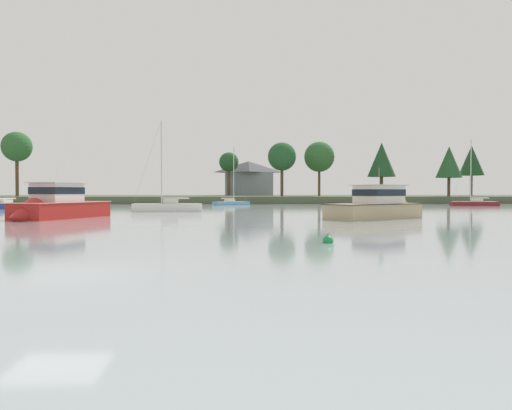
{
  "coord_description": "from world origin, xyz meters",
  "views": [
    {
      "loc": [
        4.51,
        -13.73,
        2.21
      ],
      "look_at": [
        6.99,
        29.03,
        1.11
      ],
      "focal_mm": 35.63,
      "sensor_mm": 36.0,
      "label": 1
    }
  ],
  "objects_px": {
    "sailboat_skyblue": "(231,204)",
    "cruiser_red": "(54,210)",
    "sailboat_navy": "(2,207)",
    "dinghy_orange": "(64,206)",
    "sailboat_maroon": "(474,204)",
    "mooring_buoy_green": "(328,241)",
    "cruiser_sand": "(382,210)",
    "sailboat_white": "(167,209)"
  },
  "relations": [
    {
      "from": "dinghy_orange",
      "to": "sailboat_maroon",
      "type": "distance_m",
      "value": 64.41
    },
    {
      "from": "sailboat_maroon",
      "to": "sailboat_white",
      "type": "height_order",
      "value": "sailboat_maroon"
    },
    {
      "from": "sailboat_skyblue",
      "to": "mooring_buoy_green",
      "type": "height_order",
      "value": "sailboat_skyblue"
    },
    {
      "from": "sailboat_white",
      "to": "mooring_buoy_green",
      "type": "xyz_separation_m",
      "value": [
        11.07,
        -35.82,
        -0.16
      ]
    },
    {
      "from": "dinghy_orange",
      "to": "cruiser_sand",
      "type": "relative_size",
      "value": 0.3
    },
    {
      "from": "sailboat_maroon",
      "to": "cruiser_red",
      "type": "bearing_deg",
      "value": -146.0
    },
    {
      "from": "sailboat_white",
      "to": "sailboat_skyblue",
      "type": "height_order",
      "value": "sailboat_white"
    },
    {
      "from": "dinghy_orange",
      "to": "sailboat_skyblue",
      "type": "height_order",
      "value": "sailboat_skyblue"
    },
    {
      "from": "cruiser_sand",
      "to": "cruiser_red",
      "type": "distance_m",
      "value": 27.38
    },
    {
      "from": "dinghy_orange",
      "to": "sailboat_skyblue",
      "type": "relative_size",
      "value": 0.29
    },
    {
      "from": "sailboat_navy",
      "to": "sailboat_maroon",
      "type": "distance_m",
      "value": 69.98
    },
    {
      "from": "sailboat_maroon",
      "to": "cruiser_red",
      "type": "distance_m",
      "value": 65.34
    },
    {
      "from": "sailboat_maroon",
      "to": "cruiser_sand",
      "type": "distance_m",
      "value": 46.21
    },
    {
      "from": "dinghy_orange",
      "to": "sailboat_white",
      "type": "relative_size",
      "value": 0.28
    },
    {
      "from": "sailboat_skyblue",
      "to": "cruiser_red",
      "type": "xyz_separation_m",
      "value": [
        -15.11,
        -43.48,
        0.49
      ]
    },
    {
      "from": "sailboat_navy",
      "to": "dinghy_orange",
      "type": "bearing_deg",
      "value": 65.72
    },
    {
      "from": "sailboat_navy",
      "to": "sailboat_white",
      "type": "distance_m",
      "value": 24.63
    },
    {
      "from": "cruiser_sand",
      "to": "sailboat_white",
      "type": "height_order",
      "value": "sailboat_white"
    },
    {
      "from": "sailboat_maroon",
      "to": "mooring_buoy_green",
      "type": "xyz_separation_m",
      "value": [
        -35.45,
        -57.64,
        -0.14
      ]
    },
    {
      "from": "sailboat_navy",
      "to": "cruiser_red",
      "type": "xyz_separation_m",
      "value": [
        14.82,
        -24.8,
        0.47
      ]
    },
    {
      "from": "dinghy_orange",
      "to": "sailboat_maroon",
      "type": "bearing_deg",
      "value": 1.36
    },
    {
      "from": "sailboat_navy",
      "to": "dinghy_orange",
      "type": "height_order",
      "value": "sailboat_navy"
    },
    {
      "from": "mooring_buoy_green",
      "to": "sailboat_skyblue",
      "type": "bearing_deg",
      "value": 93.2
    },
    {
      "from": "sailboat_navy",
      "to": "mooring_buoy_green",
      "type": "bearing_deg",
      "value": -53.85
    },
    {
      "from": "cruiser_sand",
      "to": "sailboat_skyblue",
      "type": "height_order",
      "value": "sailboat_skyblue"
    },
    {
      "from": "cruiser_sand",
      "to": "dinghy_orange",
      "type": "bearing_deg",
      "value": 136.15
    },
    {
      "from": "mooring_buoy_green",
      "to": "sailboat_navy",
      "type": "bearing_deg",
      "value": 126.15
    },
    {
      "from": "sailboat_skyblue",
      "to": "mooring_buoy_green",
      "type": "bearing_deg",
      "value": -86.8
    },
    {
      "from": "dinghy_orange",
      "to": "mooring_buoy_green",
      "type": "relative_size",
      "value": 5.74
    },
    {
      "from": "sailboat_navy",
      "to": "dinghy_orange",
      "type": "xyz_separation_m",
      "value": [
        4.6,
        10.2,
        -0.1
      ]
    },
    {
      "from": "dinghy_orange",
      "to": "mooring_buoy_green",
      "type": "distance_m",
      "value": 63.13
    },
    {
      "from": "sailboat_skyblue",
      "to": "mooring_buoy_green",
      "type": "distance_m",
      "value": 64.68
    },
    {
      "from": "sailboat_maroon",
      "to": "sailboat_white",
      "type": "xyz_separation_m",
      "value": [
        -46.52,
        -21.81,
        0.02
      ]
    },
    {
      "from": "sailboat_navy",
      "to": "cruiser_sand",
      "type": "height_order",
      "value": "sailboat_navy"
    },
    {
      "from": "sailboat_white",
      "to": "mooring_buoy_green",
      "type": "bearing_deg",
      "value": -72.83
    },
    {
      "from": "sailboat_navy",
      "to": "dinghy_orange",
      "type": "distance_m",
      "value": 11.19
    },
    {
      "from": "sailboat_maroon",
      "to": "dinghy_orange",
      "type": "bearing_deg",
      "value": -178.64
    },
    {
      "from": "dinghy_orange",
      "to": "cruiser_sand",
      "type": "bearing_deg",
      "value": -43.85
    },
    {
      "from": "sailboat_navy",
      "to": "sailboat_white",
      "type": "bearing_deg",
      "value": -24.17
    },
    {
      "from": "sailboat_navy",
      "to": "dinghy_orange",
      "type": "relative_size",
      "value": 3.59
    },
    {
      "from": "dinghy_orange",
      "to": "cruiser_red",
      "type": "xyz_separation_m",
      "value": [
        10.22,
        -35.0,
        0.57
      ]
    },
    {
      "from": "cruiser_red",
      "to": "cruiser_sand",
      "type": "bearing_deg",
      "value": -2.3
    }
  ]
}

